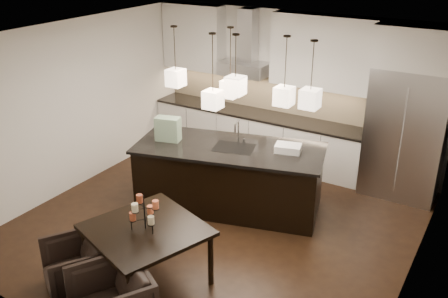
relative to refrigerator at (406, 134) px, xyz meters
The scene contains 36 objects.
floor 3.35m from the refrigerator, 131.42° to the right, with size 5.50×5.50×0.02m, color black.
ceiling 3.62m from the refrigerator, 131.42° to the right, with size 5.50×5.50×0.02m, color white.
wall_back 2.16m from the refrigerator, 169.74° to the left, with size 5.50×0.02×2.80m, color silver.
wall_front 5.56m from the refrigerator, 112.22° to the right, with size 5.50×0.02×2.80m, color silver.
wall_left 5.42m from the refrigerator, 153.91° to the right, with size 0.02×5.50×2.80m, color silver.
wall_right 2.49m from the refrigerator, 74.50° to the right, with size 0.02×5.50×2.80m, color silver.
refrigerator is the anchor object (origin of this frame).
fridge_panel 1.40m from the refrigerator, ahead, with size 1.26×0.72×0.65m, color silver.
lower_cabinets 2.80m from the refrigerator, behind, with size 4.21×0.62×0.88m, color silver.
countertop 2.73m from the refrigerator, behind, with size 4.21×0.66×0.04m, color black.
backsplash 2.75m from the refrigerator, behind, with size 4.21×0.02×0.63m, color #C8B58E.
upper_cab_left 4.35m from the refrigerator, behind, with size 1.25×0.35×1.25m, color silver.
upper_cab_right 1.91m from the refrigerator, behind, with size 1.86×0.35×1.25m, color silver.
hood_canopy 3.09m from the refrigerator, behind, with size 0.90×0.52×0.24m, color #B7B7BA.
hood_chimney 3.28m from the refrigerator, behind, with size 0.30×0.28×0.96m, color #B7B7BA.
fruit_bowl 3.68m from the refrigerator, behind, with size 0.26×0.26×0.06m, color silver.
island_body 2.93m from the refrigerator, 140.51° to the right, with size 2.80×1.12×0.98m, color black.
island_top 2.87m from the refrigerator, 140.51° to the right, with size 2.89×1.21×0.04m, color black.
faucet 2.73m from the refrigerator, 141.69° to the right, with size 0.11×0.27×0.43m, color silver, non-canonical shape.
tote_bag 3.81m from the refrigerator, 146.62° to the right, with size 0.38×0.20×0.38m, color #134723.
food_container 2.06m from the refrigerator, 131.81° to the right, with size 0.38×0.27×0.11m, color silver.
dining_table 4.55m from the refrigerator, 118.29° to the right, with size 1.27×1.27×0.76m, color black, non-canonical shape.
candelabra 4.50m from the refrigerator, 118.29° to the right, with size 0.37×0.37×0.45m, color black, non-canonical shape.
candle_a 4.48m from the refrigerator, 116.49° to the right, with size 0.08×0.08×0.10m, color beige.
candle_b 4.39m from the refrigerator, 119.46° to the right, with size 0.08×0.08×0.10m, color #DC653D.
candle_c 4.64m from the refrigerator, 118.93° to the right, with size 0.08×0.08×0.10m, color brown.
candle_d 4.39m from the refrigerator, 117.03° to the right, with size 0.08×0.08×0.10m, color #DC653D.
candle_e 4.50m from the refrigerator, 119.99° to the right, with size 0.08×0.08×0.10m, color brown.
candle_f 4.63m from the refrigerator, 117.79° to the right, with size 0.08×0.08×0.10m, color beige.
armchair_left 5.38m from the refrigerator, 121.51° to the right, with size 0.70×0.72×0.66m, color black.
pendant_a 3.78m from the refrigerator, 147.45° to the right, with size 0.24×0.24×0.26m, color beige.
pendant_b 2.95m from the refrigerator, 145.51° to the right, with size 0.24×0.24×0.26m, color beige.
pendant_c 3.03m from the refrigerator, 134.39° to the right, with size 0.24×0.24×0.26m, color beige.
pendant_d 2.42m from the refrigerator, 127.25° to the right, with size 0.24×0.24×0.26m, color beige.
pendant_e 2.32m from the refrigerator, 116.64° to the right, with size 0.24×0.24×0.26m, color beige.
pendant_f 3.25m from the refrigerator, 137.03° to the right, with size 0.24×0.24×0.26m, color beige.
Camera 1 is at (3.42, -5.50, 4.04)m, focal length 40.00 mm.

